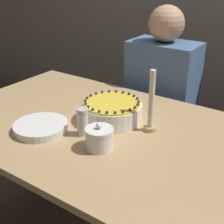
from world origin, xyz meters
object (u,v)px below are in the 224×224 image
object	(u,v)px
cake	(112,111)
candle	(151,107)
person_man_blue_shirt	(160,117)
sugar_shaker	(83,122)
sugar_bowl	(99,138)

from	to	relation	value
cake	candle	distance (m)	0.20
cake	person_man_blue_shirt	bearing A→B (deg)	93.17
cake	sugar_shaker	distance (m)	0.18
cake	sugar_bowl	xyz separation A→B (m)	(0.10, -0.23, -0.00)
candle	person_man_blue_shirt	size ratio (longest dim) A/B	0.23
sugar_shaker	person_man_blue_shirt	world-z (taller)	person_man_blue_shirt
sugar_shaker	candle	xyz separation A→B (m)	(0.21, 0.19, 0.05)
sugar_shaker	candle	world-z (taller)	candle
sugar_shaker	person_man_blue_shirt	bearing A→B (deg)	90.59
sugar_shaker	candle	bearing A→B (deg)	41.79
sugar_bowl	candle	bearing A→B (deg)	68.76
candle	sugar_bowl	bearing A→B (deg)	-111.24
sugar_shaker	candle	distance (m)	0.29
cake	sugar_bowl	bearing A→B (deg)	-66.98
sugar_bowl	person_man_blue_shirt	xyz separation A→B (m)	(-0.13, 0.81, -0.27)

